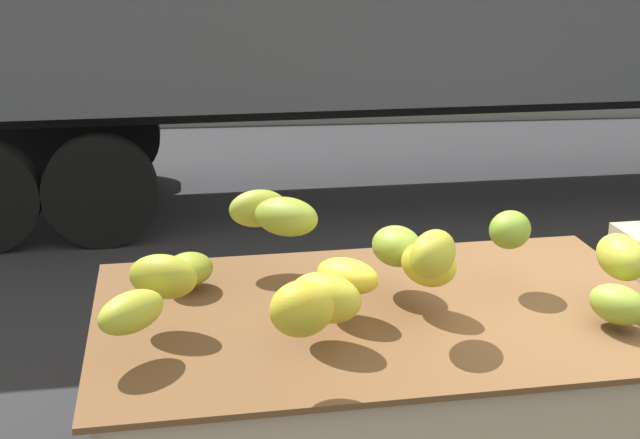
{
  "coord_description": "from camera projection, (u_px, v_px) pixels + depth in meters",
  "views": [
    {
      "loc": [
        -2.16,
        -4.26,
        2.93
      ],
      "look_at": [
        -1.69,
        0.32,
        1.4
      ],
      "focal_mm": 49.54,
      "sensor_mm": 36.0,
      "label": 1
    }
  ],
  "objects": [
    {
      "name": "curb_strip",
      "position": [
        366.0,
        113.0,
        14.2
      ],
      "size": [
        80.0,
        0.8,
        0.16
      ],
      "primitive_type": "cube",
      "color": "gray",
      "rests_on": "ground"
    }
  ]
}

